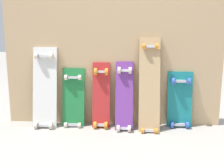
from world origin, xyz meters
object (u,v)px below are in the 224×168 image
object	(u,v)px
skateboard_white	(45,91)
skateboard_teal	(180,103)
skateboard_red	(101,98)
skateboard_purple	(124,99)
skateboard_green	(73,101)
skateboard_natural	(150,88)

from	to	relation	value
skateboard_white	skateboard_teal	xyz separation A→B (m)	(1.32, 0.05, -0.11)
skateboard_white	skateboard_red	distance (m)	0.56
skateboard_purple	skateboard_green	bearing A→B (deg)	174.39
skateboard_purple	skateboard_red	bearing A→B (deg)	170.25
skateboard_white	skateboard_natural	xyz separation A→B (m)	(1.02, -0.03, 0.04)
skateboard_teal	skateboard_red	bearing A→B (deg)	-177.53
skateboard_teal	skateboard_green	bearing A→B (deg)	-178.76
skateboard_red	skateboard_teal	bearing A→B (deg)	2.47
skateboard_green	skateboard_purple	xyz separation A→B (m)	(0.50, -0.05, 0.04)
skateboard_white	skateboard_purple	world-z (taller)	skateboard_white
skateboard_natural	skateboard_red	bearing A→B (deg)	174.54
skateboard_white	skateboard_green	xyz separation A→B (m)	(0.27, 0.03, -0.11)
skateboard_red	skateboard_green	bearing A→B (deg)	177.83
skateboard_green	skateboard_red	size ratio (longest dim) A/B	0.93
skateboard_purple	skateboard_white	bearing A→B (deg)	178.34
skateboard_white	skateboard_teal	size ratio (longest dim) A/B	1.38
skateboard_white	skateboard_purple	size ratio (longest dim) A/B	1.19
skateboard_white	skateboard_purple	distance (m)	0.78
skateboard_green	skateboard_natural	size ratio (longest dim) A/B	0.68
skateboard_white	skateboard_natural	world-z (taller)	skateboard_natural
skateboard_white	skateboard_natural	size ratio (longest dim) A/B	0.88
skateboard_purple	skateboard_natural	size ratio (longest dim) A/B	0.75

